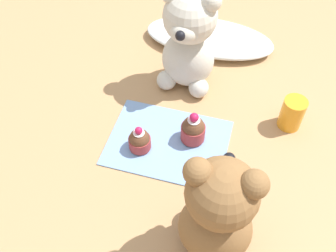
% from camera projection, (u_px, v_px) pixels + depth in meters
% --- Properties ---
extents(ground_plane, '(4.00, 4.00, 0.00)m').
position_uv_depth(ground_plane, '(168.00, 143.00, 0.82)').
color(ground_plane, tan).
extents(knitted_placemat, '(0.24, 0.18, 0.01)m').
position_uv_depth(knitted_placemat, '(168.00, 142.00, 0.82)').
color(knitted_placemat, '#7A9ED1').
rests_on(knitted_placemat, ground_plane).
extents(tulle_cloth, '(0.33, 0.15, 0.04)m').
position_uv_depth(tulle_cloth, '(209.00, 37.00, 1.00)').
color(tulle_cloth, white).
rests_on(tulle_cloth, ground_plane).
extents(teddy_bear_cream, '(0.13, 0.13, 0.25)m').
position_uv_depth(teddy_bear_cream, '(188.00, 41.00, 0.84)').
color(teddy_bear_cream, beige).
rests_on(teddy_bear_cream, ground_plane).
extents(teddy_bear_tan, '(0.12, 0.12, 0.24)m').
position_uv_depth(teddy_bear_tan, '(218.00, 213.00, 0.59)').
color(teddy_bear_tan, olive).
rests_on(teddy_bear_tan, ground_plane).
extents(cupcake_near_cream_bear, '(0.05, 0.05, 0.07)m').
position_uv_depth(cupcake_near_cream_bear, '(193.00, 129.00, 0.80)').
color(cupcake_near_cream_bear, '#993333').
rests_on(cupcake_near_cream_bear, knitted_placemat).
extents(cupcake_near_tan_bear, '(0.05, 0.05, 0.06)m').
position_uv_depth(cupcake_near_tan_bear, '(140.00, 140.00, 0.79)').
color(cupcake_near_tan_bear, '#993333').
rests_on(cupcake_near_tan_bear, knitted_placemat).
extents(juice_glass, '(0.05, 0.05, 0.07)m').
position_uv_depth(juice_glass, '(292.00, 113.00, 0.82)').
color(juice_glass, orange).
rests_on(juice_glass, ground_plane).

